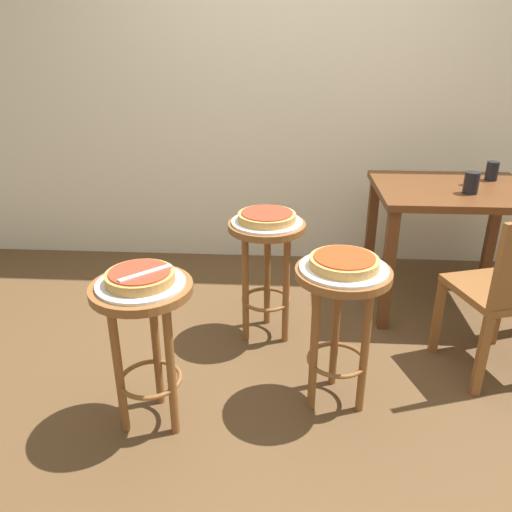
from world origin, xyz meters
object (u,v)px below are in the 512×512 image
object	(u,v)px
stool_foreground	(145,322)
stool_middle	(341,305)
serving_plate_foreground	(141,283)
pizza_middle	(344,262)
cup_far_edge	(492,171)
serving_plate_middle	(344,268)
cup_near_edge	(471,183)
wooden_chair	(510,290)
pizza_server_knife	(146,273)
pizza_foreground	(140,277)
dining_table	(452,208)
serving_plate_leftside	(267,222)
condiment_shaker	(468,179)
pizza_leftside	(267,217)
stool_leftside	(267,253)

from	to	relation	value
stool_foreground	stool_middle	distance (m)	0.82
serving_plate_foreground	pizza_middle	bearing A→B (deg)	13.40
stool_middle	pizza_middle	distance (m)	0.20
cup_far_edge	serving_plate_middle	bearing A→B (deg)	-130.47
stool_foreground	cup_near_edge	size ratio (longest dim) A/B	5.61
serving_plate_middle	cup_near_edge	bearing A→B (deg)	48.26
serving_plate_foreground	pizza_middle	distance (m)	0.82
serving_plate_foreground	wooden_chair	bearing A→B (deg)	15.23
serving_plate_foreground	pizza_server_knife	bearing A→B (deg)	-33.69
pizza_foreground	dining_table	world-z (taller)	dining_table
pizza_middle	pizza_server_knife	size ratio (longest dim) A/B	1.30
serving_plate_leftside	dining_table	size ratio (longest dim) A/B	0.41
pizza_middle	condiment_shaker	distance (m)	1.31
serving_plate_leftside	wooden_chair	xyz separation A→B (m)	(1.14, -0.30, -0.20)
stool_foreground	stool_middle	size ratio (longest dim) A/B	1.00
pizza_leftside	wooden_chair	distance (m)	1.20
serving_plate_middle	pizza_leftside	bearing A→B (deg)	122.10
dining_table	pizza_foreground	bearing A→B (deg)	-142.36
serving_plate_leftside	cup_near_edge	bearing A→B (deg)	15.89
serving_plate_middle	pizza_server_knife	bearing A→B (deg)	-164.69
serving_plate_leftside	cup_far_edge	distance (m)	1.45
cup_far_edge	wooden_chair	size ratio (longest dim) A/B	0.13
dining_table	cup_near_edge	world-z (taller)	cup_near_edge
pizza_middle	cup_near_edge	size ratio (longest dim) A/B	2.41
serving_plate_middle	pizza_middle	world-z (taller)	pizza_middle
pizza_middle	serving_plate_middle	bearing A→B (deg)	0.00
cup_near_edge	cup_far_edge	world-z (taller)	cup_near_edge
pizza_foreground	cup_near_edge	bearing A→B (deg)	33.85
pizza_leftside	dining_table	bearing A→B (deg)	22.43
stool_middle	cup_near_edge	world-z (taller)	cup_near_edge
stool_foreground	pizza_foreground	size ratio (longest dim) A/B	2.49
condiment_shaker	pizza_server_knife	world-z (taller)	condiment_shaker
serving_plate_leftside	cup_far_edge	size ratio (longest dim) A/B	3.26
serving_plate_middle	pizza_middle	bearing A→B (deg)	0.00
pizza_middle	stool_leftside	bearing A→B (deg)	122.10
stool_leftside	cup_far_edge	bearing A→B (deg)	24.64
stool_foreground	cup_far_edge	bearing A→B (deg)	37.00
pizza_middle	stool_leftside	xyz separation A→B (m)	(-0.34, 0.54, -0.20)
stool_foreground	pizza_leftside	xyz separation A→B (m)	(0.45, 0.73, 0.20)
serving_plate_middle	wooden_chair	distance (m)	0.86
pizza_leftside	condiment_shaker	world-z (taller)	condiment_shaker
serving_plate_leftside	cup_near_edge	world-z (taller)	cup_near_edge
condiment_shaker	dining_table	bearing A→B (deg)	-148.08
serving_plate_leftside	cup_far_edge	xyz separation A→B (m)	(1.32, 0.60, 0.14)
serving_plate_middle	wooden_chair	size ratio (longest dim) A/B	0.43
serving_plate_foreground	pizza_leftside	world-z (taller)	pizza_leftside
pizza_foreground	serving_plate_foreground	bearing A→B (deg)	180.00
serving_plate_foreground	stool_leftside	xyz separation A→B (m)	(0.45, 0.73, -0.17)
pizza_foreground	stool_middle	world-z (taller)	pizza_foreground
condiment_shaker	pizza_server_knife	xyz separation A→B (m)	(-1.57, -1.24, -0.06)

